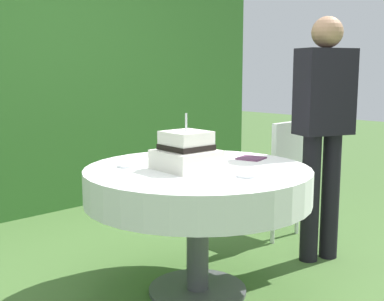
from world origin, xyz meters
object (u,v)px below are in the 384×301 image
(garden_chair, at_px, (278,167))
(napkin_stack, at_px, (251,158))
(cake_table, at_px, (198,186))
(standing_person, at_px, (324,122))
(wedding_cake, at_px, (186,152))
(serving_plate_far, at_px, (247,175))
(serving_plate_near, at_px, (127,166))

(garden_chair, bearing_deg, napkin_stack, -156.25)
(cake_table, distance_m, standing_person, 1.02)
(wedding_cake, distance_m, standing_person, 1.04)
(serving_plate_far, height_order, garden_chair, garden_chair)
(wedding_cake, height_order, standing_person, standing_person)
(serving_plate_far, height_order, standing_person, standing_person)
(napkin_stack, relative_size, standing_person, 0.09)
(wedding_cake, bearing_deg, garden_chair, 11.93)
(wedding_cake, distance_m, garden_chair, 1.25)
(serving_plate_near, xyz_separation_m, garden_chair, (1.39, -0.02, -0.19))
(garden_chair, xyz_separation_m, standing_person, (-0.18, -0.48, 0.39))
(serving_plate_far, relative_size, garden_chair, 0.13)
(serving_plate_far, bearing_deg, garden_chair, 29.07)
(wedding_cake, xyz_separation_m, serving_plate_near, (-0.20, 0.27, -0.09))
(serving_plate_far, bearing_deg, napkin_stack, 36.89)
(cake_table, distance_m, wedding_cake, 0.21)
(garden_chair, bearing_deg, serving_plate_near, 179.24)
(wedding_cake, distance_m, serving_plate_near, 0.35)
(garden_chair, height_order, standing_person, standing_person)
(wedding_cake, xyz_separation_m, napkin_stack, (0.49, -0.05, -0.09))
(wedding_cake, distance_m, serving_plate_far, 0.38)
(serving_plate_near, relative_size, standing_person, 0.07)
(wedding_cake, bearing_deg, standing_person, -12.87)
(wedding_cake, relative_size, standing_person, 0.20)
(serving_plate_near, relative_size, serving_plate_far, 0.94)
(napkin_stack, height_order, garden_chair, garden_chair)
(wedding_cake, bearing_deg, cake_table, -21.29)
(cake_table, height_order, serving_plate_near, serving_plate_near)
(serving_plate_near, height_order, napkin_stack, serving_plate_near)
(serving_plate_far, distance_m, napkin_stack, 0.52)
(napkin_stack, bearing_deg, serving_plate_near, 155.06)
(wedding_cake, relative_size, napkin_stack, 2.20)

